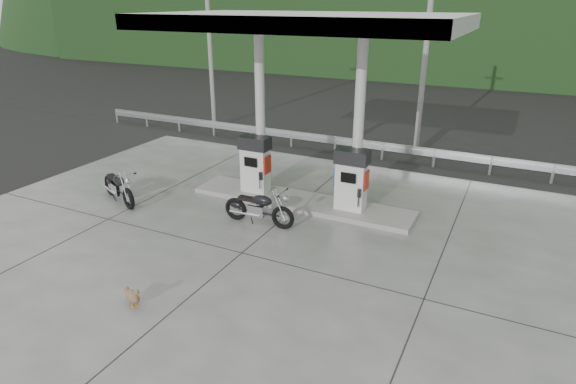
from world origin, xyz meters
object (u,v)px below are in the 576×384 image
at_px(gas_pump_right, 351,180).
at_px(motorcycle_right, 259,208).
at_px(motorcycle_left, 118,187).
at_px(gas_pump_left, 255,164).
at_px(duck, 133,296).

relative_size(gas_pump_right, motorcycle_right, 0.90).
bearing_deg(motorcycle_left, gas_pump_right, 43.00).
distance_m(gas_pump_right, motorcycle_right, 2.81).
bearing_deg(gas_pump_left, motorcycle_right, -57.84).
xyz_separation_m(gas_pump_right, motorcycle_left, (-6.75, -2.36, -0.57)).
distance_m(motorcycle_right, duck, 4.57).
relative_size(motorcycle_right, duck, 3.53).
xyz_separation_m(motorcycle_left, motorcycle_right, (4.71, 0.53, -0.00)).
height_order(gas_pump_right, motorcycle_left, gas_pump_right).
distance_m(gas_pump_right, duck, 6.89).
bearing_deg(motorcycle_left, duck, -19.41).
bearing_deg(motorcycle_right, duck, -97.47).
bearing_deg(motorcycle_right, motorcycle_left, -175.82).
bearing_deg(gas_pump_left, motorcycle_left, -146.43).
height_order(gas_pump_left, gas_pump_right, same).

